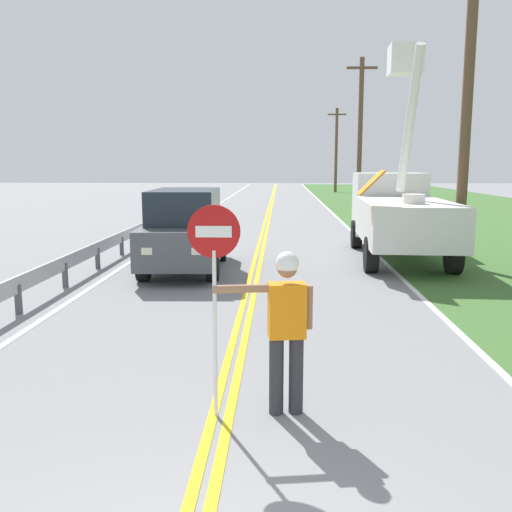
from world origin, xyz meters
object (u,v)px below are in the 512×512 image
utility_bucket_truck (398,209)px  utility_pole_near (467,112)px  flagger_worker (286,322)px  oncoming_suv_nearest (185,230)px  utility_pole_far (336,149)px  utility_pole_mid (360,132)px  stop_sign_paddle (214,264)px

utility_bucket_truck → utility_pole_near: utility_pole_near is taller
flagger_worker → oncoming_suv_nearest: bearing=106.6°
flagger_worker → utility_pole_far: size_ratio=0.23×
utility_pole_far → flagger_worker: bearing=-96.1°
utility_bucket_truck → utility_pole_mid: size_ratio=0.77×
flagger_worker → utility_bucket_truck: 11.36m
stop_sign_paddle → utility_bucket_truck: bearing=69.1°
utility_pole_near → utility_pole_mid: size_ratio=0.88×
flagger_worker → stop_sign_paddle: stop_sign_paddle is taller
utility_bucket_truck → stop_sign_paddle: bearing=-110.9°
utility_pole_mid → utility_pole_far: (0.69, 21.57, -0.42)m
oncoming_suv_nearest → utility_pole_far: bearing=79.3°
flagger_worker → utility_bucket_truck: bearing=72.5°
utility_bucket_truck → oncoming_suv_nearest: (-5.94, -2.34, -0.37)m
flagger_worker → stop_sign_paddle: (-0.76, -0.11, 0.66)m
oncoming_suv_nearest → stop_sign_paddle: bearing=-78.4°
stop_sign_paddle → utility_pole_far: 50.69m
flagger_worker → oncoming_suv_nearest: oncoming_suv_nearest is taller
utility_pole_near → oncoming_suv_nearest: bearing=-172.6°
stop_sign_paddle → oncoming_suv_nearest: (-1.77, 8.59, -0.65)m
utility_pole_near → utility_pole_far: size_ratio=0.97×
utility_pole_mid → utility_pole_near: bearing=-89.6°
utility_bucket_truck → utility_pole_far: bearing=87.1°
flagger_worker → stop_sign_paddle: 1.02m
utility_bucket_truck → utility_pole_near: 3.31m
stop_sign_paddle → utility_bucket_truck: 11.70m
utility_pole_mid → oncoming_suv_nearest: bearing=-109.7°
utility_pole_near → utility_pole_far: bearing=89.2°
utility_bucket_truck → utility_pole_near: (1.39, -1.39, 2.67)m
utility_pole_mid → flagger_worker: bearing=-99.3°
utility_bucket_truck → utility_pole_mid: 18.08m
utility_pole_near → utility_bucket_truck: bearing=135.0°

